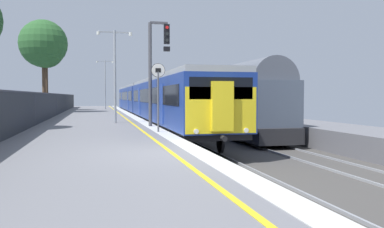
{
  "coord_description": "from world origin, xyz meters",
  "views": [
    {
      "loc": [
        -2.32,
        -10.7,
        1.53
      ],
      "look_at": [
        1.63,
        6.04,
        0.78
      ],
      "focal_mm": 37.99,
      "sensor_mm": 36.0,
      "label": 1
    }
  ],
  "objects_px": {
    "speed_limit_sign": "(158,89)",
    "platform_lamp_mid": "(115,68)",
    "signal_gantry": "(155,61)",
    "background_tree_left": "(44,46)",
    "platform_lamp_far": "(105,81)",
    "background_tree_centre": "(46,53)",
    "freight_train_adjacent_track": "(208,98)",
    "commuter_train_at_platform": "(149,99)"
  },
  "relations": [
    {
      "from": "background_tree_left",
      "to": "background_tree_centre",
      "type": "xyz_separation_m",
      "value": [
        -0.52,
        5.8,
        -0.14
      ]
    },
    {
      "from": "speed_limit_sign",
      "to": "background_tree_left",
      "type": "distance_m",
      "value": 24.86
    },
    {
      "from": "speed_limit_sign",
      "to": "background_tree_left",
      "type": "height_order",
      "value": "background_tree_left"
    },
    {
      "from": "background_tree_left",
      "to": "background_tree_centre",
      "type": "distance_m",
      "value": 5.82
    },
    {
      "from": "commuter_train_at_platform",
      "to": "signal_gantry",
      "type": "height_order",
      "value": "signal_gantry"
    },
    {
      "from": "commuter_train_at_platform",
      "to": "platform_lamp_mid",
      "type": "distance_m",
      "value": 11.56
    },
    {
      "from": "commuter_train_at_platform",
      "to": "signal_gantry",
      "type": "distance_m",
      "value": 14.28
    },
    {
      "from": "platform_lamp_mid",
      "to": "signal_gantry",
      "type": "bearing_deg",
      "value": -59.21
    },
    {
      "from": "freight_train_adjacent_track",
      "to": "background_tree_left",
      "type": "distance_m",
      "value": 17.28
    },
    {
      "from": "freight_train_adjacent_track",
      "to": "platform_lamp_far",
      "type": "distance_m",
      "value": 20.52
    },
    {
      "from": "platform_lamp_mid",
      "to": "background_tree_centre",
      "type": "bearing_deg",
      "value": 105.56
    },
    {
      "from": "freight_train_adjacent_track",
      "to": "commuter_train_at_platform",
      "type": "bearing_deg",
      "value": 133.92
    },
    {
      "from": "freight_train_adjacent_track",
      "to": "speed_limit_sign",
      "type": "distance_m",
      "value": 14.5
    },
    {
      "from": "speed_limit_sign",
      "to": "background_tree_left",
      "type": "bearing_deg",
      "value": 107.35
    },
    {
      "from": "commuter_train_at_platform",
      "to": "freight_train_adjacent_track",
      "type": "height_order",
      "value": "freight_train_adjacent_track"
    },
    {
      "from": "platform_lamp_far",
      "to": "background_tree_left",
      "type": "height_order",
      "value": "background_tree_left"
    },
    {
      "from": "platform_lamp_mid",
      "to": "speed_limit_sign",
      "type": "bearing_deg",
      "value": -76.91
    },
    {
      "from": "freight_train_adjacent_track",
      "to": "speed_limit_sign",
      "type": "bearing_deg",
      "value": -113.81
    },
    {
      "from": "platform_lamp_far",
      "to": "background_tree_centre",
      "type": "xyz_separation_m",
      "value": [
        -6.3,
        -3.15,
        2.75
      ]
    },
    {
      "from": "commuter_train_at_platform",
      "to": "signal_gantry",
      "type": "xyz_separation_m",
      "value": [
        -1.48,
        -14.05,
        2.03
      ]
    },
    {
      "from": "freight_train_adjacent_track",
      "to": "platform_lamp_far",
      "type": "height_order",
      "value": "platform_lamp_far"
    },
    {
      "from": "signal_gantry",
      "to": "background_tree_left",
      "type": "xyz_separation_m",
      "value": [
        -7.66,
        19.99,
        2.99
      ]
    },
    {
      "from": "platform_lamp_mid",
      "to": "platform_lamp_far",
      "type": "height_order",
      "value": "platform_lamp_far"
    },
    {
      "from": "platform_lamp_mid",
      "to": "freight_train_adjacent_track",
      "type": "bearing_deg",
      "value": 42.49
    },
    {
      "from": "platform_lamp_mid",
      "to": "background_tree_left",
      "type": "relative_size",
      "value": 0.61
    },
    {
      "from": "freight_train_adjacent_track",
      "to": "background_tree_left",
      "type": "bearing_deg",
      "value": 142.47
    },
    {
      "from": "background_tree_left",
      "to": "background_tree_centre",
      "type": "relative_size",
      "value": 1.1
    },
    {
      "from": "freight_train_adjacent_track",
      "to": "platform_lamp_mid",
      "type": "relative_size",
      "value": 4.95
    },
    {
      "from": "speed_limit_sign",
      "to": "background_tree_centre",
      "type": "xyz_separation_m",
      "value": [
        -7.82,
        29.15,
        4.29
      ]
    },
    {
      "from": "commuter_train_at_platform",
      "to": "freight_train_adjacent_track",
      "type": "relative_size",
      "value": 1.59
    },
    {
      "from": "signal_gantry",
      "to": "commuter_train_at_platform",
      "type": "bearing_deg",
      "value": 83.97
    },
    {
      "from": "freight_train_adjacent_track",
      "to": "background_tree_centre",
      "type": "xyz_separation_m",
      "value": [
        -13.67,
        15.9,
        4.74
      ]
    },
    {
      "from": "commuter_train_at_platform",
      "to": "speed_limit_sign",
      "type": "height_order",
      "value": "speed_limit_sign"
    },
    {
      "from": "signal_gantry",
      "to": "speed_limit_sign",
      "type": "distance_m",
      "value": 3.68
    },
    {
      "from": "platform_lamp_far",
      "to": "speed_limit_sign",
      "type": "bearing_deg",
      "value": -87.32
    },
    {
      "from": "speed_limit_sign",
      "to": "platform_lamp_mid",
      "type": "height_order",
      "value": "platform_lamp_mid"
    },
    {
      "from": "platform_lamp_far",
      "to": "background_tree_left",
      "type": "bearing_deg",
      "value": -122.86
    },
    {
      "from": "signal_gantry",
      "to": "background_tree_centre",
      "type": "distance_m",
      "value": 27.21
    },
    {
      "from": "platform_lamp_far",
      "to": "background_tree_left",
      "type": "distance_m",
      "value": 11.04
    },
    {
      "from": "speed_limit_sign",
      "to": "background_tree_centre",
      "type": "relative_size",
      "value": 0.37
    },
    {
      "from": "speed_limit_sign",
      "to": "background_tree_centre",
      "type": "bearing_deg",
      "value": 105.01
    },
    {
      "from": "signal_gantry",
      "to": "platform_lamp_mid",
      "type": "xyz_separation_m",
      "value": [
        -1.88,
        3.15,
        -0.16
      ]
    }
  ]
}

